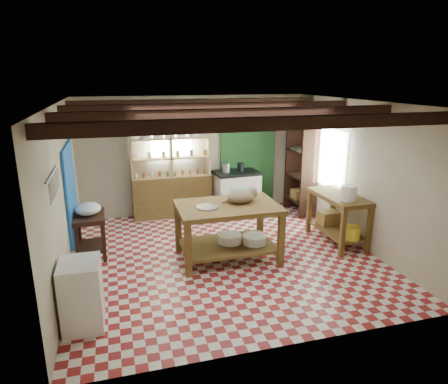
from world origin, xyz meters
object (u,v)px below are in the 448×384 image
object	(u,v)px
cat	(241,197)
work_table	(228,232)
white_cabinet	(82,294)
right_counter	(337,218)
prep_table	(91,235)
stove	(236,192)

from	to	relation	value
cat	work_table	bearing A→B (deg)	-178.69
white_cabinet	right_counter	xyz separation A→B (m)	(4.40, 1.49, 0.03)
prep_table	right_counter	xyz separation A→B (m)	(4.38, -0.60, 0.09)
prep_table	stove	bearing A→B (deg)	24.79
work_table	stove	world-z (taller)	stove
white_cabinet	work_table	bearing A→B (deg)	32.70
white_cabinet	right_counter	bearing A→B (deg)	19.80
work_table	white_cabinet	world-z (taller)	work_table
white_cabinet	cat	distance (m)	2.95
stove	prep_table	size ratio (longest dim) A/B	1.31
work_table	stove	xyz separation A→B (m)	(0.84, 2.22, 0.01)
work_table	cat	bearing A→B (deg)	11.31
stove	prep_table	xyz separation A→B (m)	(-3.08, -1.52, -0.11)
white_cabinet	right_counter	size ratio (longest dim) A/B	0.67
cat	stove	bearing A→B (deg)	64.91
stove	right_counter	size ratio (longest dim) A/B	0.76
right_counter	work_table	bearing A→B (deg)	-178.54
right_counter	prep_table	bearing A→B (deg)	170.92
prep_table	white_cabinet	world-z (taller)	white_cabinet
white_cabinet	cat	xyz separation A→B (m)	(2.50, 1.43, 0.62)
cat	prep_table	bearing A→B (deg)	155.44
white_cabinet	right_counter	world-z (taller)	right_counter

